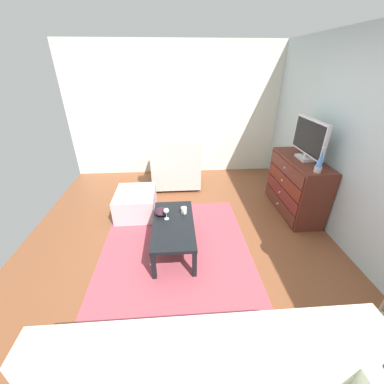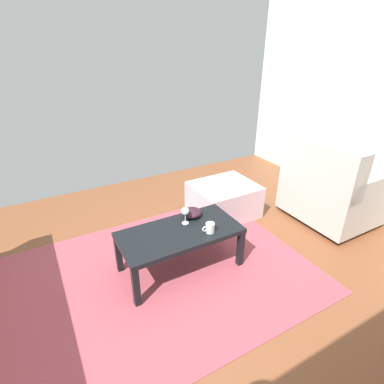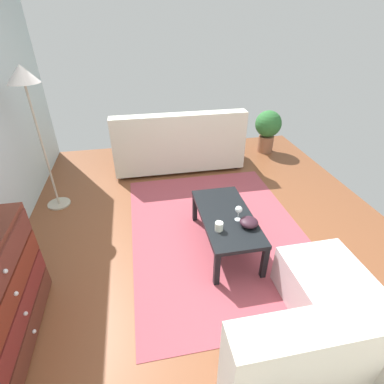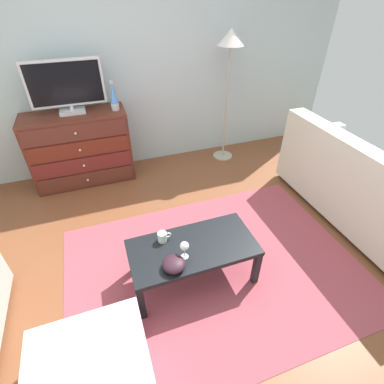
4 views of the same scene
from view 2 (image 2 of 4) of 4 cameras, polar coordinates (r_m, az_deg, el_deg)
ground_plane at (r=2.69m, az=-0.32°, el=-17.07°), size 5.70×4.52×0.05m
area_rug at (r=2.74m, az=-6.22°, el=-15.41°), size 2.60×1.90×0.01m
coffee_table at (r=2.61m, az=-2.29°, el=-8.18°), size 1.04×0.51×0.39m
wine_glass at (r=2.62m, az=-1.30°, el=-3.74°), size 0.07×0.07×0.16m
mug at (r=2.54m, az=3.38°, el=-6.76°), size 0.11×0.08×0.08m
bowl_decorative at (r=2.76m, az=-0.01°, el=-3.92°), size 0.18×0.18×0.08m
armchair at (r=3.64m, az=24.62°, el=0.43°), size 0.80×0.89×0.95m
ottoman at (r=3.51m, az=5.97°, el=-1.47°), size 0.70×0.60×0.38m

